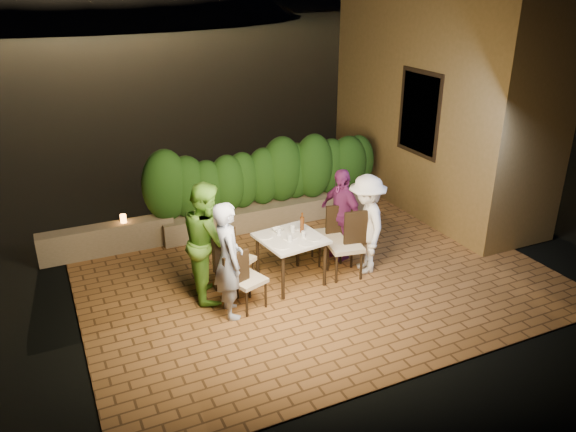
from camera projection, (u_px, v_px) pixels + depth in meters
ground at (320, 280)px, 8.65m from camera, size 400.00×400.00×0.00m
terrace_floor at (305, 269)px, 9.09m from camera, size 7.00×6.00×0.15m
building_wall at (440, 78)px, 10.72m from camera, size 1.60×5.00×5.00m
window_pane at (421, 113)px, 10.19m from camera, size 0.08×1.00×1.40m
window_frame at (420, 113)px, 10.19m from camera, size 0.06×1.15×1.55m
planter at (272, 212)px, 10.55m from camera, size 4.20×0.55×0.40m
hedge at (272, 175)px, 10.26m from camera, size 4.00×0.70×1.10m
parapet at (108, 239)px, 9.37m from camera, size 2.20×0.30×0.50m
hill at (77, 59)px, 60.98m from camera, size 52.00×40.00×22.00m
dining_table at (291, 260)px, 8.42m from camera, size 0.99×0.99×0.75m
plate_nw at (282, 246)px, 7.99m from camera, size 0.24×0.24×0.01m
plate_sw at (264, 236)px, 8.29m from camera, size 0.24×0.24×0.01m
plate_ne at (313, 238)px, 8.23m from camera, size 0.24×0.24×0.01m
plate_se at (296, 227)px, 8.59m from camera, size 0.22×0.22×0.01m
plate_centre at (289, 237)px, 8.27m from camera, size 0.24×0.24×0.01m
plate_front at (306, 244)px, 8.06m from camera, size 0.21×0.21×0.01m
glass_nw at (290, 238)px, 8.12m from camera, size 0.07×0.07×0.12m
glass_sw at (279, 231)px, 8.34m from camera, size 0.06×0.06×0.11m
glass_ne at (303, 234)px, 8.25m from camera, size 0.06×0.06×0.10m
glass_se at (293, 228)px, 8.41m from camera, size 0.07×0.07×0.12m
beer_bottle at (302, 223)px, 8.37m from camera, size 0.06×0.06×0.32m
bowl at (278, 230)px, 8.47m from camera, size 0.18×0.18×0.04m
chair_left_front at (248, 279)px, 7.73m from camera, size 0.54×0.54×0.91m
chair_left_back at (234, 259)px, 8.17m from camera, size 0.65×0.65×1.01m
chair_right_front at (345, 244)px, 8.56m from camera, size 0.56×0.56×1.05m
chair_right_back at (327, 234)px, 9.02m from camera, size 0.51×0.51×0.96m
diner_blue at (229, 260)px, 7.45m from camera, size 0.45×0.64×1.65m
diner_green at (208, 241)px, 7.89m from camera, size 0.77×0.93×1.74m
diner_white at (366, 224)px, 8.61m from camera, size 0.85×1.14×1.58m
diner_purple at (341, 214)px, 9.05m from camera, size 0.55×0.95×1.53m
parapet_lamp at (123, 219)px, 9.36m from camera, size 0.10×0.10×0.14m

